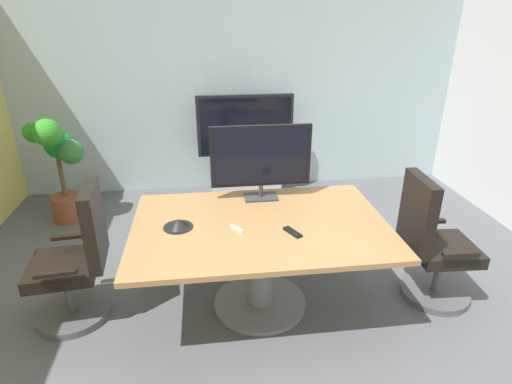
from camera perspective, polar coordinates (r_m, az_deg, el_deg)
The scene contains 11 objects.
ground_plane at distance 3.40m, azimuth 2.71°, elevation -17.20°, with size 6.78×6.78×0.00m, color #515459.
wall_back_glass_partition at distance 5.44m, azimuth -2.26°, elevation 14.60°, with size 5.78×0.10×2.72m, color #9EB2B7.
conference_table at distance 3.21m, azimuth 0.57°, elevation -7.23°, with size 1.93×1.28×0.76m.
office_chair_left at distance 3.44m, azimuth -23.62°, elevation -9.44°, with size 0.61×0.59×1.09m.
office_chair_right at distance 3.65m, azimuth 23.24°, elevation -7.41°, with size 0.61×0.58×1.09m.
tv_monitor at distance 3.41m, azimuth 0.69°, elevation 4.74°, with size 0.84×0.18×0.64m.
wall_display_unit at distance 5.33m, azimuth -1.46°, elevation 4.19°, with size 1.20×0.36×1.31m.
potted_plant at distance 5.04m, azimuth -25.64°, elevation 3.84°, with size 0.58×0.74×1.24m.
conference_phone at distance 3.10m, azimuth -10.79°, elevation -4.36°, with size 0.22×0.22×0.07m.
remote_control at distance 2.99m, azimuth 5.11°, elevation -5.58°, with size 0.05×0.17×0.02m, color black.
whiteboard_marker at distance 3.03m, azimuth -2.67°, elevation -5.10°, with size 0.13×0.02×0.02m, color silver.
Camera 1 is at (-0.48, -2.52, 2.23)m, focal length 28.78 mm.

